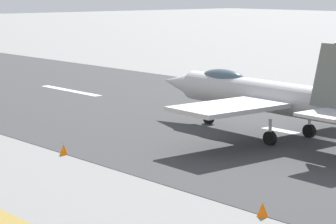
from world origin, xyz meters
TOP-DOWN VIEW (x-y plane):
  - ground_plane at (0.00, 0.00)m, footprint 400.00×400.00m
  - runway_strip at (-0.02, 0.00)m, footprint 240.00×26.00m
  - fighter_jet at (1.27, 1.85)m, footprint 17.13×13.79m
  - crew_person at (15.70, -6.51)m, footprint 0.37×0.69m
  - marker_cone_near at (-8.36, 13.05)m, footprint 0.44×0.44m
  - marker_cone_mid at (4.98, 13.05)m, footprint 0.44×0.44m

SIDE VIEW (x-z plane):
  - ground_plane at x=0.00m, z-range 0.00..0.00m
  - runway_strip at x=-0.02m, z-range 0.00..0.02m
  - marker_cone_near at x=-8.36m, z-range 0.00..0.55m
  - marker_cone_mid at x=4.98m, z-range 0.00..0.55m
  - crew_person at x=15.70m, z-range 0.00..1.63m
  - fighter_jet at x=1.27m, z-range -0.41..5.15m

